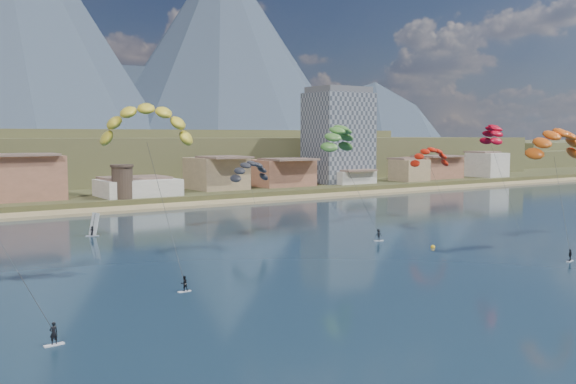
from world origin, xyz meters
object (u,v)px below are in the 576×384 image
(buoy, at_px, (433,247))
(kitesurfer_orange, at_px, (555,139))
(kitesurfer_green, at_px, (338,135))
(apartment_tower, at_px, (338,136))
(watchtower, at_px, (122,181))
(kitesurfer_yellow, at_px, (147,118))
(windsurfer, at_px, (93,229))

(buoy, bearing_deg, kitesurfer_orange, -37.63)
(kitesurfer_green, relative_size, buoy, 31.56)
(apartment_tower, bearing_deg, kitesurfer_green, -128.45)
(apartment_tower, distance_m, kitesurfer_green, 97.94)
(watchtower, xyz_separation_m, kitesurfer_orange, (35.33, -96.26, 10.94))
(apartment_tower, distance_m, watchtower, 82.02)
(watchtower, distance_m, kitesurfer_green, 66.56)
(apartment_tower, bearing_deg, kitesurfer_orange, -112.05)
(watchtower, relative_size, kitesurfer_green, 0.39)
(kitesurfer_yellow, relative_size, kitesurfer_green, 1.05)
(kitesurfer_yellow, height_order, buoy, kitesurfer_yellow)
(kitesurfer_orange, distance_m, kitesurfer_green, 37.28)
(windsurfer, xyz_separation_m, buoy, (41.32, -42.16, -1.19))
(buoy, bearing_deg, windsurfer, 134.42)
(kitesurfer_yellow, xyz_separation_m, windsurfer, (4.13, 36.94, -18.65))
(kitesurfer_green, bearing_deg, windsurfer, 153.42)
(watchtower, height_order, kitesurfer_yellow, kitesurfer_yellow)
(apartment_tower, xyz_separation_m, kitesurfer_orange, (-44.67, -110.26, -0.51))
(apartment_tower, bearing_deg, kitesurfer_yellow, -138.12)
(kitesurfer_green, height_order, windsurfer, kitesurfer_green)
(apartment_tower, bearing_deg, windsurfer, -150.49)
(kitesurfer_orange, bearing_deg, kitesurfer_yellow, 164.68)
(watchtower, relative_size, buoy, 12.36)
(apartment_tower, height_order, watchtower, apartment_tower)
(apartment_tower, distance_m, kitesurfer_yellow, 140.57)
(kitesurfer_yellow, bearing_deg, windsurfer, 83.62)
(watchtower, bearing_deg, windsurfer, -115.57)
(apartment_tower, distance_m, windsurfer, 116.68)
(kitesurfer_orange, height_order, kitesurfer_green, kitesurfer_green)
(apartment_tower, xyz_separation_m, kitesurfer_green, (-60.90, -76.70, 0.13))
(kitesurfer_orange, bearing_deg, watchtower, 110.16)
(kitesurfer_green, relative_size, windsurfer, 5.32)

